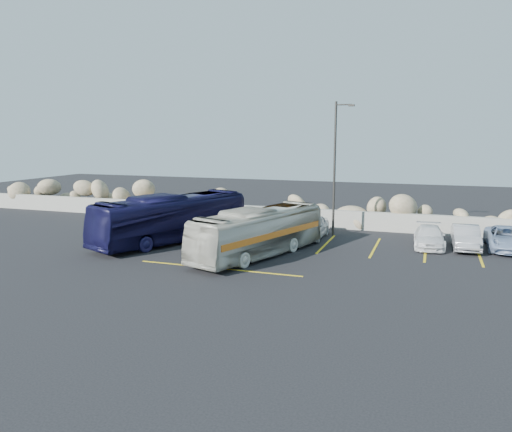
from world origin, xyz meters
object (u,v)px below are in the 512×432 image
(lamppost, at_px, (336,165))
(car_c, at_px, (429,237))
(car_a, at_px, (311,227))
(tour_coach, at_px, (172,218))
(car_d, at_px, (507,239))
(car_b, at_px, (466,237))
(vintage_bus, at_px, (259,232))

(lamppost, distance_m, car_c, 6.76)
(car_c, bearing_deg, car_a, 175.54)
(tour_coach, height_order, car_c, tour_coach)
(lamppost, height_order, car_d, lamppost)
(lamppost, bearing_deg, car_c, -13.22)
(lamppost, height_order, tour_coach, lamppost)
(car_a, bearing_deg, car_b, -0.24)
(car_d, bearing_deg, car_b, -167.75)
(car_c, bearing_deg, car_b, 2.30)
(vintage_bus, distance_m, car_a, 5.52)
(car_b, height_order, car_c, car_b)
(vintage_bus, bearing_deg, tour_coach, -176.18)
(vintage_bus, xyz_separation_m, car_b, (9.95, 5.23, -0.60))
(car_a, height_order, car_c, car_a)
(tour_coach, xyz_separation_m, car_c, (13.88, 3.57, -0.81))
(vintage_bus, bearing_deg, car_d, 43.72)
(car_b, xyz_separation_m, car_c, (-1.85, -0.16, -0.06))
(car_c, distance_m, car_d, 3.98)
(car_b, bearing_deg, car_d, 10.49)
(lamppost, distance_m, car_d, 10.14)
(car_a, xyz_separation_m, car_c, (6.63, -0.22, -0.10))
(lamppost, distance_m, car_a, 3.96)
(car_a, xyz_separation_m, car_b, (8.48, -0.06, -0.04))
(vintage_bus, relative_size, car_b, 2.32)
(lamppost, xyz_separation_m, car_d, (9.42, -0.67, -3.68))
(vintage_bus, distance_m, car_b, 11.26)
(car_a, distance_m, car_d, 10.57)
(tour_coach, distance_m, car_d, 18.32)
(vintage_bus, bearing_deg, car_c, 50.46)
(tour_coach, relative_size, car_b, 2.59)
(tour_coach, relative_size, car_a, 2.53)
(car_a, bearing_deg, lamppost, 43.30)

